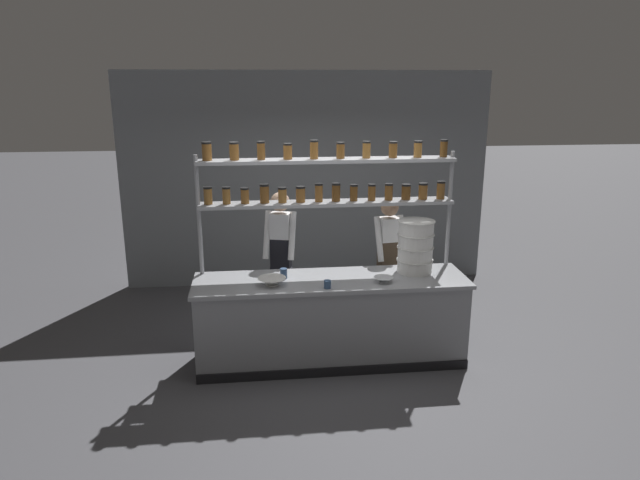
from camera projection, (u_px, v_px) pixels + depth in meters
ground_plane at (331, 359)px, 6.15m from camera, size 40.00×40.00×0.00m
back_wall at (307, 180)px, 8.20m from camera, size 5.24×0.12×3.05m
prep_counter at (331, 320)px, 6.03m from camera, size 2.84×0.76×0.92m
spice_shelf_unit at (326, 186)px, 5.97m from camera, size 2.73×0.28×2.32m
chef_left at (281, 254)px, 6.53m from camera, size 0.41×0.34×1.70m
chef_center at (388, 256)px, 6.65m from camera, size 0.39×0.31×1.61m
container_stack at (415, 246)px, 6.05m from camera, size 0.39×0.39×0.57m
prep_bowl_near_left at (272, 282)px, 5.71m from camera, size 0.29×0.29×0.08m
prep_bowl_center_front at (383, 280)px, 5.80m from camera, size 0.20×0.20×0.06m
serving_cup_front at (284, 273)px, 5.91m from camera, size 0.07×0.07×0.11m
serving_cup_by_board at (327, 284)px, 5.63m from camera, size 0.07×0.07×0.08m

